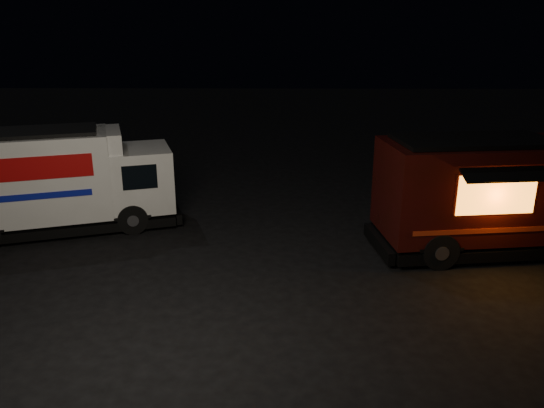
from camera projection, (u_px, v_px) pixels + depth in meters
The scene contains 3 objects.
ground at pixel (239, 277), 12.23m from camera, with size 80.00×80.00×0.00m, color black.
white_truck at pixel (61, 180), 14.74m from camera, with size 6.35×2.16×2.88m, color white, non-canonical shape.
red_truck at pixel (499, 195), 13.39m from camera, with size 6.29×2.31×2.93m, color #330A09, non-canonical shape.
Camera 1 is at (0.92, -11.06, 5.47)m, focal length 35.00 mm.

